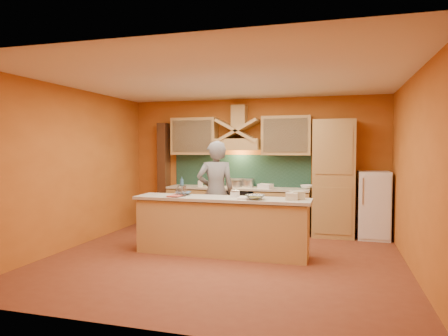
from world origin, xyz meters
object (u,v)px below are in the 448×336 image
(stove, at_px, (237,209))
(kitchen_scale, at_px, (235,194))
(fridge, at_px, (374,205))
(mixing_bowl, at_px, (255,197))
(person, at_px, (216,193))

(stove, relative_size, kitchen_scale, 8.07)
(fridge, relative_size, mixing_bowl, 4.21)
(stove, distance_m, kitchen_scale, 1.94)
(kitchen_scale, bearing_deg, fridge, 53.25)
(stove, height_order, mixing_bowl, mixing_bowl)
(person, bearing_deg, kitchen_scale, 109.40)
(stove, bearing_deg, person, -94.44)
(fridge, bearing_deg, stove, 180.00)
(kitchen_scale, bearing_deg, mixing_bowl, -13.57)
(fridge, xyz_separation_m, person, (-2.80, -1.25, 0.29))
(fridge, bearing_deg, mixing_bowl, -133.50)
(person, height_order, kitchen_scale, person)
(person, height_order, mixing_bowl, person)
(fridge, distance_m, mixing_bowl, 2.80)
(stove, relative_size, mixing_bowl, 2.91)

